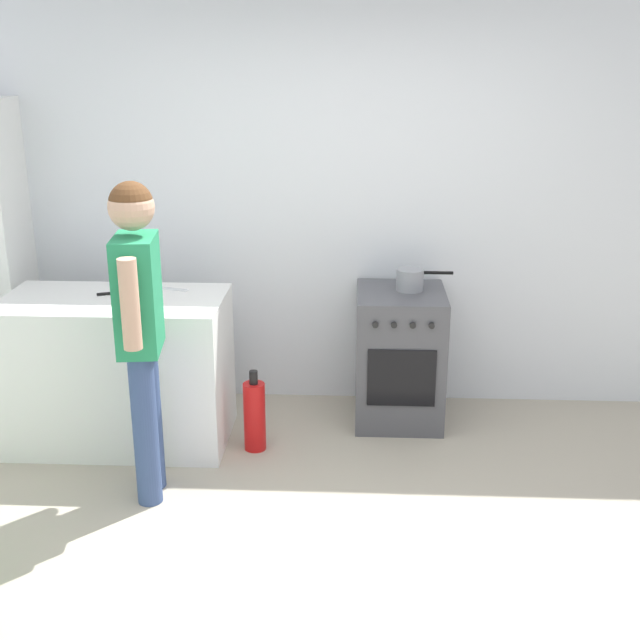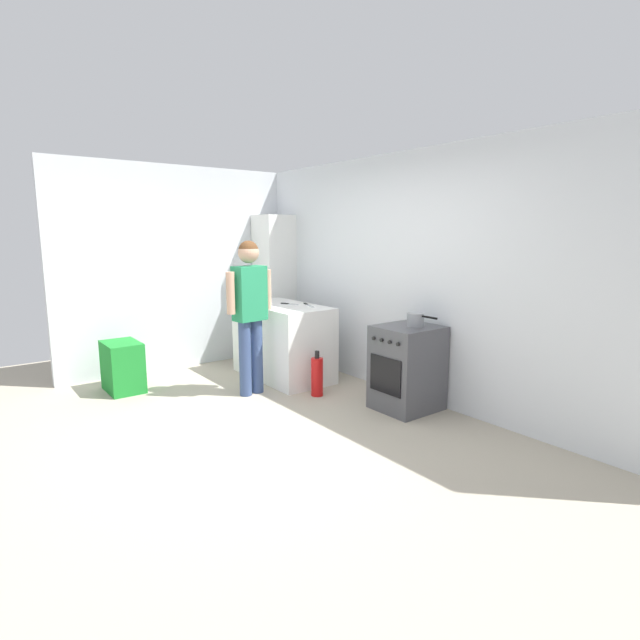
# 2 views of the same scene
# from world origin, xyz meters

# --- Properties ---
(ground_plane) EXTENTS (8.00, 8.00, 0.00)m
(ground_plane) POSITION_xyz_m (0.00, 0.00, 0.00)
(ground_plane) COLOR #ADA38E
(back_wall) EXTENTS (6.00, 0.10, 2.60)m
(back_wall) POSITION_xyz_m (0.00, 1.95, 1.30)
(back_wall) COLOR silver
(back_wall) RESTS_ON ground
(counter_unit) EXTENTS (1.30, 0.70, 0.90)m
(counter_unit) POSITION_xyz_m (-1.35, 1.20, 0.45)
(counter_unit) COLOR white
(counter_unit) RESTS_ON ground
(oven_left) EXTENTS (0.55, 0.62, 0.85)m
(oven_left) POSITION_xyz_m (0.35, 1.58, 0.43)
(oven_left) COLOR #4C4C51
(oven_left) RESTS_ON ground
(pot) EXTENTS (0.35, 0.17, 0.13)m
(pot) POSITION_xyz_m (0.41, 1.62, 0.92)
(pot) COLOR gray
(pot) RESTS_ON oven_left
(knife_bread) EXTENTS (0.34, 0.14, 0.01)m
(knife_bread) POSITION_xyz_m (-1.12, 1.42, 0.90)
(knife_bread) COLOR silver
(knife_bread) RESTS_ON counter_unit
(knife_utility) EXTENTS (0.24, 0.12, 0.01)m
(knife_utility) POSITION_xyz_m (-1.35, 1.29, 0.90)
(knife_utility) COLOR silver
(knife_utility) RESTS_ON counter_unit
(person) EXTENTS (0.24, 0.57, 1.68)m
(person) POSITION_xyz_m (-1.01, 0.56, 1.01)
(person) COLOR #384C7A
(person) RESTS_ON ground
(fire_extinguisher) EXTENTS (0.13, 0.13, 0.50)m
(fire_extinguisher) POSITION_xyz_m (-0.52, 1.10, 0.22)
(fire_extinguisher) COLOR red
(fire_extinguisher) RESTS_ON ground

